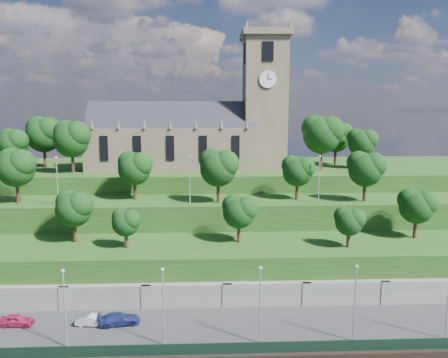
{
  "coord_description": "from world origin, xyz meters",
  "views": [
    {
      "loc": [
        2.48,
        -40.05,
        26.26
      ],
      "look_at": [
        5.41,
        30.0,
        15.25
      ],
      "focal_mm": 35.0,
      "sensor_mm": 36.0,
      "label": 1
    }
  ],
  "objects_px": {
    "car_middle": "(93,320)",
    "car_right": "(119,319)",
    "church": "(197,130)",
    "car_left": "(17,320)"
  },
  "relations": [
    {
      "from": "car_middle",
      "to": "car_right",
      "type": "distance_m",
      "value": 3.02
    },
    {
      "from": "church",
      "to": "car_middle",
      "type": "relative_size",
      "value": 10.24
    },
    {
      "from": "church",
      "to": "car_left",
      "type": "bearing_deg",
      "value": -117.37
    },
    {
      "from": "car_middle",
      "to": "car_left",
      "type": "bearing_deg",
      "value": 93.15
    },
    {
      "from": "car_left",
      "to": "car_right",
      "type": "distance_m",
      "value": 11.62
    },
    {
      "from": "car_left",
      "to": "car_right",
      "type": "bearing_deg",
      "value": -87.7
    },
    {
      "from": "church",
      "to": "car_middle",
      "type": "bearing_deg",
      "value": -106.3
    },
    {
      "from": "car_left",
      "to": "car_middle",
      "type": "relative_size",
      "value": 1.02
    },
    {
      "from": "car_middle",
      "to": "car_right",
      "type": "relative_size",
      "value": 0.81
    },
    {
      "from": "car_left",
      "to": "car_middle",
      "type": "height_order",
      "value": "car_left"
    }
  ]
}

